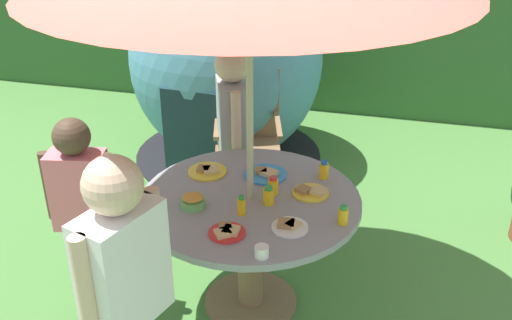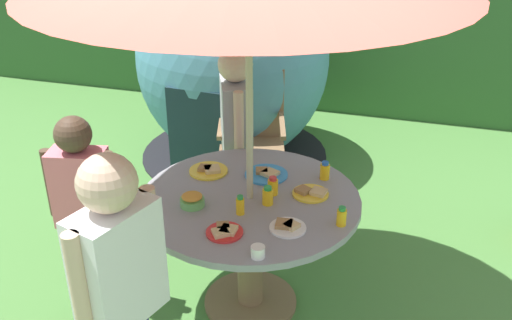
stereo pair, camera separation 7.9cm
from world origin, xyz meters
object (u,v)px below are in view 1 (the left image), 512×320
at_px(child_in_grey_shirt, 233,118).
at_px(juice_bottle_far_left, 273,186).
at_px(dome_tent, 226,60).
at_px(child_in_white_shirt, 123,268).
at_px(wooden_chair, 248,133).
at_px(plate_center_front, 208,171).
at_px(juice_bottle_far_right, 268,196).
at_px(juice_bottle_front_edge, 324,170).
at_px(snack_bowl, 193,201).
at_px(plate_back_edge, 290,226).
at_px(plate_near_right, 311,192).
at_px(plate_near_left, 227,232).
at_px(garden_table, 250,224).
at_px(cup_near, 262,252).
at_px(juice_bottle_center_back, 242,206).
at_px(plate_mid_right, 266,174).
at_px(juice_bottle_mid_left, 343,215).
at_px(child_in_pink_shirt, 80,190).

distance_m(child_in_grey_shirt, juice_bottle_far_left, 0.84).
relative_size(dome_tent, child_in_white_shirt, 1.27).
bearing_deg(wooden_chair, plate_center_front, -104.99).
height_order(juice_bottle_far_left, juice_bottle_far_right, same).
bearing_deg(juice_bottle_front_edge, wooden_chair, 129.19).
distance_m(wooden_chair, snack_bowl, 1.35).
relative_size(wooden_chair, plate_back_edge, 5.56).
bearing_deg(plate_near_right, juice_bottle_front_edge, 78.74).
bearing_deg(dome_tent, plate_near_left, -69.84).
height_order(garden_table, plate_center_front, plate_center_front).
bearing_deg(snack_bowl, cup_near, -36.20).
bearing_deg(juice_bottle_far_right, plate_near_left, -111.86).
bearing_deg(plate_back_edge, juice_bottle_center_back, 165.86).
relative_size(snack_bowl, plate_mid_right, 0.52).
xyz_separation_m(wooden_chair, juice_bottle_center_back, (0.34, -1.34, 0.22)).
bearing_deg(dome_tent, wooden_chair, -59.38).
bearing_deg(wooden_chair, snack_bowl, -103.22).
xyz_separation_m(plate_near_left, juice_bottle_far_left, (0.13, 0.44, 0.04)).
relative_size(garden_table, snack_bowl, 9.26).
relative_size(garden_table, cup_near, 18.03).
distance_m(child_in_grey_shirt, cup_near, 1.39).
bearing_deg(cup_near, snack_bowl, 143.80).
xyz_separation_m(juice_bottle_far_left, juice_bottle_far_right, (0.00, -0.11, 0.00)).
height_order(plate_center_front, juice_bottle_center_back, juice_bottle_center_back).
xyz_separation_m(plate_center_front, juice_bottle_center_back, (0.32, -0.38, 0.04)).
height_order(dome_tent, child_in_grey_shirt, dome_tent).
bearing_deg(cup_near, plate_back_edge, 73.51).
bearing_deg(juice_bottle_far_right, juice_bottle_mid_left, -12.74).
xyz_separation_m(plate_center_front, juice_bottle_front_edge, (0.67, 0.11, 0.04)).
bearing_deg(snack_bowl, plate_mid_right, 56.03).
relative_size(wooden_chair, juice_bottle_far_left, 9.77).
bearing_deg(plate_near_left, juice_bottle_mid_left, 23.61).
distance_m(child_in_white_shirt, juice_bottle_far_right, 0.97).
height_order(child_in_pink_shirt, juice_bottle_mid_left, child_in_pink_shirt).
bearing_deg(garden_table, dome_tent, 110.76).
relative_size(wooden_chair, snack_bowl, 7.87).
relative_size(plate_center_front, juice_bottle_front_edge, 2.09).
xyz_separation_m(child_in_grey_shirt, plate_center_front, (0.01, -0.57, -0.10)).
bearing_deg(garden_table, cup_near, -69.32).
distance_m(garden_table, plate_mid_right, 0.32).
height_order(dome_tent, plate_near_left, dome_tent).
bearing_deg(child_in_grey_shirt, plate_near_right, 21.33).
bearing_deg(plate_mid_right, plate_back_edge, -63.90).
height_order(snack_bowl, juice_bottle_mid_left, juice_bottle_mid_left).
bearing_deg(plate_near_left, plate_center_front, 117.16).
xyz_separation_m(garden_table, child_in_pink_shirt, (-0.92, -0.19, 0.19)).
height_order(juice_bottle_far_right, cup_near, juice_bottle_far_right).
xyz_separation_m(plate_near_right, juice_bottle_mid_left, (0.21, -0.25, 0.04)).
relative_size(plate_near_right, juice_bottle_center_back, 1.86).
xyz_separation_m(wooden_chair, plate_back_edge, (0.60, -1.40, 0.18)).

